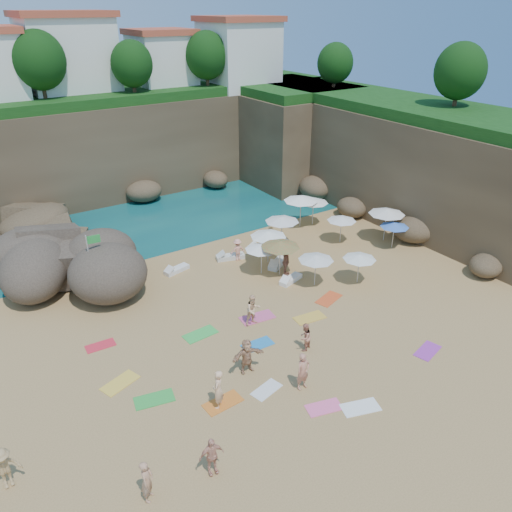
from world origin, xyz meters
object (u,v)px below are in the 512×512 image
person_stand_2 (238,250)px  person_stand_6 (218,389)px  parasol_1 (301,198)px  person_stand_5 (56,274)px  lounger_0 (177,270)px  flag_pole (92,259)px  parasol_2 (261,247)px  person_stand_0 (147,481)px  person_stand_1 (305,337)px  parasol_0 (268,234)px  person_stand_3 (286,262)px  person_stand_4 (270,237)px  rock_outcrop (40,293)px

person_stand_2 → person_stand_6: person_stand_6 is taller
parasol_1 → person_stand_5: (-17.99, 1.12, -1.56)m
lounger_0 → person_stand_2: 4.26m
parasol_1 → lounger_0: parasol_1 is taller
flag_pole → parasol_2: bearing=-15.4°
person_stand_0 → person_stand_1: bearing=-31.9°
person_stand_2 → person_stand_1: bearing=85.5°
person_stand_0 → parasol_0: bearing=-10.0°
parasol_0 → lounger_0: bearing=158.9°
flag_pole → person_stand_1: size_ratio=2.75×
person_stand_0 → person_stand_3: person_stand_3 is taller
parasol_2 → person_stand_0: (-12.44, -11.38, -0.97)m
parasol_1 → parasol_2: parasol_1 is taller
person_stand_3 → person_stand_0: bearing=170.8°
flag_pole → person_stand_5: 3.90m
person_stand_0 → person_stand_4: 20.83m
person_stand_0 → lounger_0: bearing=9.0°
person_stand_6 → person_stand_4: bearing=-179.7°
lounger_0 → person_stand_0: 16.62m
lounger_0 → person_stand_1: size_ratio=1.14×
person_stand_5 → person_stand_1: bearing=-78.5°
parasol_0 → person_stand_4: size_ratio=1.60×
flag_pole → parasol_1: 16.58m
person_stand_4 → person_stand_5: 14.27m
person_stand_2 → person_stand_0: bearing=57.2°
rock_outcrop → person_stand_5: rock_outcrop is taller
person_stand_1 → parasol_1: bearing=-151.9°
parasol_1 → person_stand_6: parasol_1 is taller
flag_pole → person_stand_0: 14.42m
person_stand_3 → person_stand_6: 12.14m
person_stand_6 → rock_outcrop: bearing=-119.9°
person_stand_1 → person_stand_4: size_ratio=1.00×
person_stand_0 → rock_outcrop: bearing=37.8°
rock_outcrop → person_stand_2: (12.12, -2.84, 0.76)m
parasol_2 → person_stand_3: bearing=-43.5°
parasol_2 → person_stand_6: 12.09m
parasol_0 → lounger_0: 6.36m
person_stand_1 → person_stand_4: (5.41, 10.65, -0.00)m
rock_outcrop → person_stand_3: 14.99m
lounger_0 → person_stand_4: (7.18, -0.29, 0.61)m
person_stand_1 → person_stand_0: bearing=-4.3°
person_stand_2 → person_stand_4: size_ratio=1.02×
parasol_1 → person_stand_0: 25.00m
rock_outcrop → person_stand_2: size_ratio=5.35×
person_stand_4 → person_stand_6: bearing=-100.3°
parasol_2 → lounger_0: parasol_2 is taller
parasol_0 → flag_pole: bearing=171.3°
flag_pole → person_stand_6: flag_pole is taller
person_stand_0 → person_stand_4: size_ratio=1.15×
rock_outcrop → person_stand_6: person_stand_6 is taller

